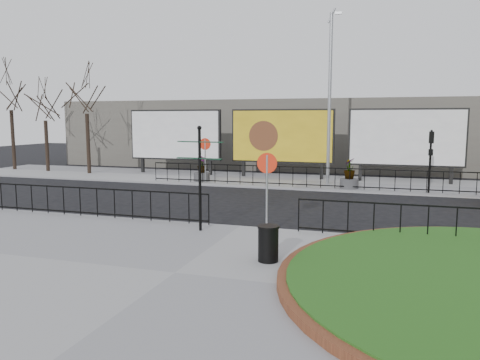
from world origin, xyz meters
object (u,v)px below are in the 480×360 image
at_px(litter_bin, 268,243).
at_px(planter_a, 202,172).
at_px(fingerpost_sign, 200,168).
at_px(lamp_post, 330,96).
at_px(planter_c, 349,177).
at_px(billboard_mid, 282,136).

distance_m(litter_bin, planter_a, 15.44).
bearing_deg(planter_a, fingerpost_sign, -67.99).
xyz_separation_m(lamp_post, planter_c, (1.24, -1.30, -4.11)).
xyz_separation_m(lamp_post, planter_a, (-7.00, -0.91, -4.20)).
height_order(lamp_post, fingerpost_sign, lamp_post).
bearing_deg(billboard_mid, fingerpost_sign, -87.98).
xyz_separation_m(billboard_mid, planter_a, (-4.00, -2.88, -1.97)).
xyz_separation_m(billboard_mid, planter_c, (4.25, -3.27, -1.88)).
bearing_deg(litter_bin, billboard_mid, 101.44).
distance_m(lamp_post, litter_bin, 15.11).
distance_m(lamp_post, planter_a, 8.22).
bearing_deg(litter_bin, planter_c, 86.03).
bearing_deg(billboard_mid, litter_bin, -78.56).
height_order(billboard_mid, planter_c, billboard_mid).
bearing_deg(lamp_post, planter_a, -172.63).
relative_size(fingerpost_sign, planter_c, 2.15).
distance_m(fingerpost_sign, planter_a, 12.07).
bearing_deg(billboard_mid, lamp_post, -33.25).
relative_size(litter_bin, planter_a, 0.64).
relative_size(billboard_mid, fingerpost_sign, 1.87).
relative_size(lamp_post, planter_c, 6.00).
bearing_deg(fingerpost_sign, planter_c, 79.05).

